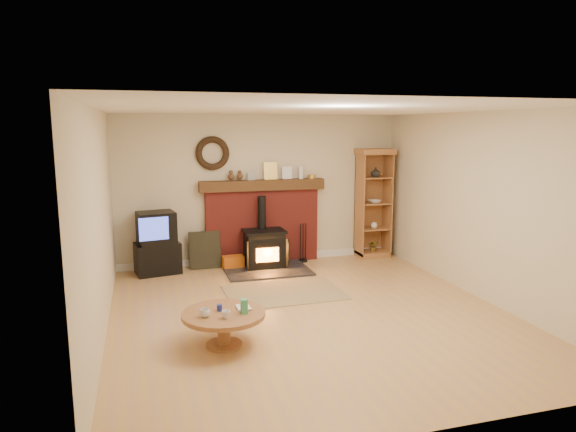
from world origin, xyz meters
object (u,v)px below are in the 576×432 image
object	(u,v)px
curio_cabinet	(373,203)
tv_unit	(157,244)
wood_stove	(265,250)
coffee_table	(224,319)

from	to	relation	value
curio_cabinet	tv_unit	bearing A→B (deg)	-178.72
wood_stove	coffee_table	distance (m)	3.18
tv_unit	curio_cabinet	world-z (taller)	curio_cabinet
tv_unit	curio_cabinet	size ratio (longest dim) A/B	0.51
tv_unit	curio_cabinet	distance (m)	3.93
wood_stove	tv_unit	world-z (taller)	wood_stove
coffee_table	tv_unit	bearing A→B (deg)	100.77
wood_stove	curio_cabinet	world-z (taller)	curio_cabinet
curio_cabinet	coffee_table	bearing A→B (deg)	-135.41
tv_unit	coffee_table	bearing A→B (deg)	-79.23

